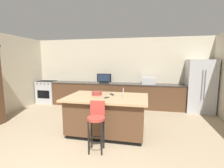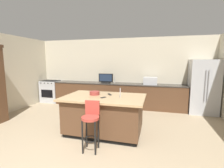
{
  "view_description": "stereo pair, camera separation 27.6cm",
  "coord_description": "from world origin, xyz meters",
  "views": [
    {
      "loc": [
        1.1,
        -1.62,
        1.74
      ],
      "look_at": [
        0.06,
        3.29,
        1.03
      ],
      "focal_mm": 26.26,
      "sensor_mm": 36.0,
      "label": 1
    },
    {
      "loc": [
        1.37,
        -1.56,
        1.74
      ],
      "look_at": [
        0.06,
        3.29,
        1.03
      ],
      "focal_mm": 26.26,
      "sensor_mm": 36.0,
      "label": 2
    }
  ],
  "objects": [
    {
      "name": "wall_back",
      "position": [
        0.0,
        4.82,
        1.31
      ],
      "size": [
        7.28,
        0.12,
        2.61
      ],
      "primitive_type": "cube",
      "color": "beige",
      "rests_on": "ground_plane"
    },
    {
      "name": "counter_back",
      "position": [
        -0.06,
        4.44,
        0.45
      ],
      "size": [
        5.01,
        0.62,
        0.9
      ],
      "color": "brown",
      "rests_on": "ground_plane"
    },
    {
      "name": "kitchen_island",
      "position": [
        0.19,
        2.07,
        0.46
      ],
      "size": [
        1.91,
        1.22,
        0.91
      ],
      "color": "black",
      "rests_on": "ground_plane"
    },
    {
      "name": "refrigerator",
      "position": [
        2.89,
        4.39,
        0.89
      ],
      "size": [
        0.88,
        0.73,
        1.79
      ],
      "color": "#B7BABF",
      "rests_on": "ground_plane"
    },
    {
      "name": "range_oven",
      "position": [
        -2.95,
        4.44,
        0.46
      ],
      "size": [
        0.76,
        0.63,
        0.92
      ],
      "color": "#B7BABF",
      "rests_on": "ground_plane"
    },
    {
      "name": "microwave",
      "position": [
        1.18,
        4.44,
        1.03
      ],
      "size": [
        0.48,
        0.36,
        0.26
      ],
      "primitive_type": "cube",
      "color": "#B7BABF",
      "rests_on": "counter_back"
    },
    {
      "name": "tv_monitor",
      "position": [
        -0.48,
        4.39,
        1.07
      ],
      "size": [
        0.56,
        0.16,
        0.36
      ],
      "color": "black",
      "rests_on": "counter_back"
    },
    {
      "name": "sink_faucet_back",
      "position": [
        -0.16,
        4.54,
        1.02
      ],
      "size": [
        0.02,
        0.02,
        0.24
      ],
      "primitive_type": "cylinder",
      "color": "#B2B2B7",
      "rests_on": "counter_back"
    },
    {
      "name": "sink_faucet_island",
      "position": [
        0.59,
        2.07,
        1.02
      ],
      "size": [
        0.02,
        0.02,
        0.22
      ],
      "primitive_type": "cylinder",
      "color": "#B2B2B7",
      "rests_on": "kitchen_island"
    },
    {
      "name": "bar_stool_center",
      "position": [
        0.19,
        1.25,
        0.58
      ],
      "size": [
        0.34,
        0.35,
        0.97
      ],
      "rotation": [
        0.0,
        0.0,
        0.1
      ],
      "color": "#B23D33",
      "rests_on": "ground_plane"
    },
    {
      "name": "fruit_bowl",
      "position": [
        -0.09,
        2.19,
        0.95
      ],
      "size": [
        0.25,
        0.25,
        0.09
      ],
      "primitive_type": "cylinder",
      "color": "#993833",
      "rests_on": "kitchen_island"
    },
    {
      "name": "cell_phone",
      "position": [
        0.22,
        1.94,
        0.91
      ],
      "size": [
        0.12,
        0.17,
        0.01
      ],
      "primitive_type": "cube",
      "rotation": [
        0.0,
        0.0,
        -0.38
      ],
      "color": "black",
      "rests_on": "kitchen_island"
    },
    {
      "name": "tv_remote",
      "position": [
        0.27,
        2.29,
        0.92
      ],
      "size": [
        0.13,
        0.17,
        0.02
      ],
      "primitive_type": "cube",
      "rotation": [
        0.0,
        0.0,
        0.6
      ],
      "color": "black",
      "rests_on": "kitchen_island"
    }
  ]
}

